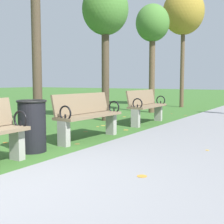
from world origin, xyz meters
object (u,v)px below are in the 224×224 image
(park_bench_3, at_px, (146,106))
(tree_4, at_px, (152,26))
(trash_bin, at_px, (32,126))
(tree_5, at_px, (183,13))
(park_bench_2, at_px, (88,115))
(tree_3, at_px, (105,12))

(park_bench_3, xyz_separation_m, tree_4, (-1.12, 2.86, 2.59))
(tree_4, xyz_separation_m, trash_bin, (0.97, -6.87, -2.66))
(tree_5, bearing_deg, park_bench_2, -83.47)
(park_bench_3, distance_m, tree_4, 4.02)
(park_bench_3, bearing_deg, tree_4, 111.29)
(park_bench_3, bearing_deg, tree_3, 179.29)
(tree_4, distance_m, tree_5, 3.02)
(tree_4, height_order, trash_bin, tree_4)
(park_bench_2, xyz_separation_m, tree_3, (-1.29, 2.69, 2.57))
(tree_5, bearing_deg, trash_bin, -85.21)
(park_bench_3, height_order, trash_bin, park_bench_3)
(park_bench_2, distance_m, tree_5, 9.17)
(park_bench_3, distance_m, tree_3, 2.88)
(park_bench_3, distance_m, tree_5, 6.80)
(park_bench_3, bearing_deg, trash_bin, -92.11)
(park_bench_2, height_order, tree_4, tree_4)
(park_bench_3, height_order, tree_5, tree_5)
(trash_bin, bearing_deg, park_bench_3, 87.89)
(park_bench_2, distance_m, park_bench_3, 2.68)
(tree_5, bearing_deg, tree_3, -93.32)
(tree_4, bearing_deg, park_bench_2, -78.61)
(tree_3, height_order, tree_4, tree_3)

